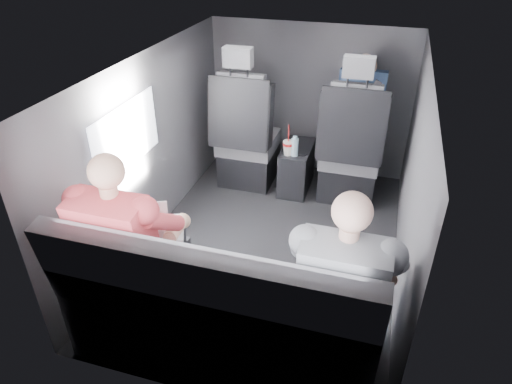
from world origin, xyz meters
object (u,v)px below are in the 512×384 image
(front_seat_left, at_px, (246,143))
(soda_cup, at_px, (288,147))
(center_console, at_px, (297,168))
(rear_bench, at_px, (219,319))
(front_seat_right, at_px, (350,156))
(laptop_white, at_px, (146,228))
(passenger_rear_right, at_px, (343,286))
(water_bottle, at_px, (295,147))
(passenger_front_right, at_px, (360,106))
(laptop_black, at_px, (350,263))
(passenger_rear_left, at_px, (133,244))

(front_seat_left, height_order, soda_cup, front_seat_left)
(center_console, xyz_separation_m, rear_bench, (-0.00, -1.94, 0.11))
(front_seat_right, xyz_separation_m, soda_cup, (-0.50, -0.12, 0.07))
(front_seat_right, bearing_deg, laptop_white, -119.21)
(passenger_rear_right, bearing_deg, water_bottle, 109.54)
(front_seat_left, height_order, laptop_white, front_seat_left)
(center_console, bearing_deg, rear_bench, -90.00)
(laptop_white, xyz_separation_m, passenger_rear_right, (1.10, -0.12, -0.02))
(passenger_rear_right, xyz_separation_m, passenger_front_right, (-0.14, 2.06, 0.13))
(front_seat_left, distance_m, passenger_front_right, 1.01)
(passenger_front_right, bearing_deg, water_bottle, -140.75)
(front_seat_left, bearing_deg, laptop_white, -91.46)
(rear_bench, distance_m, laptop_black, 0.74)
(rear_bench, distance_m, passenger_rear_right, 0.68)
(center_console, bearing_deg, passenger_front_right, 25.04)
(center_console, relative_size, soda_cup, 1.81)
(rear_bench, height_order, water_bottle, rear_bench)
(center_console, bearing_deg, soda_cup, -107.60)
(center_console, height_order, passenger_rear_left, passenger_rear_left)
(center_console, xyz_separation_m, laptop_black, (0.61, -1.69, 0.43))
(laptop_black, bearing_deg, rear_bench, -157.61)
(front_seat_right, height_order, passenger_rear_left, front_seat_right)
(laptop_white, relative_size, passenger_front_right, 0.62)
(front_seat_right, distance_m, soda_cup, 0.52)
(front_seat_left, height_order, rear_bench, front_seat_left)
(soda_cup, xyz_separation_m, laptop_white, (-0.44, -1.57, 0.17))
(rear_bench, xyz_separation_m, laptop_black, (0.61, 0.25, 0.32))
(center_console, bearing_deg, passenger_rear_left, -105.32)
(front_seat_right, relative_size, rear_bench, 0.79)
(rear_bench, height_order, laptop_black, rear_bench)
(front_seat_left, xyz_separation_m, passenger_rear_left, (-0.06, -1.81, 0.22))
(water_bottle, distance_m, laptop_white, 1.65)
(water_bottle, xyz_separation_m, laptop_black, (0.61, -1.53, 0.15))
(center_console, distance_m, laptop_black, 1.85)
(front_seat_right, bearing_deg, water_bottle, -165.00)
(rear_bench, distance_m, soda_cup, 1.79)
(passenger_rear_right, distance_m, passenger_front_right, 2.07)
(laptop_white, distance_m, passenger_front_right, 2.17)
(soda_cup, relative_size, laptop_black, 0.81)
(passenger_rear_left, distance_m, passenger_front_right, 2.29)
(passenger_rear_left, bearing_deg, center_console, 74.68)
(passenger_front_right, bearing_deg, passenger_rear_right, -86.20)
(front_seat_right, xyz_separation_m, passenger_front_right, (0.02, 0.26, 0.34))
(passenger_rear_right, relative_size, passenger_front_right, 1.60)
(front_seat_left, bearing_deg, front_seat_right, 0.00)
(front_seat_right, bearing_deg, soda_cup, -166.59)
(water_bottle, height_order, laptop_white, laptop_white)
(center_console, height_order, soda_cup, soda_cup)
(center_console, xyz_separation_m, passenger_rear_left, (-0.51, -1.85, 0.42))
(passenger_front_right, bearing_deg, laptop_white, -116.26)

